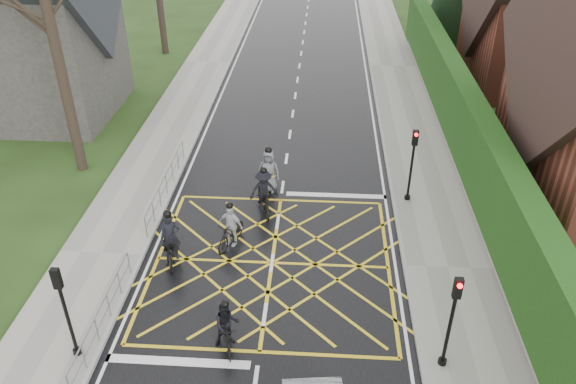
# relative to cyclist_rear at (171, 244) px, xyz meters

# --- Properties ---
(ground) EXTENTS (120.00, 120.00, 0.00)m
(ground) POSITION_rel_cyclist_rear_xyz_m (3.48, 0.02, -0.65)
(ground) COLOR black
(ground) RESTS_ON ground
(road) EXTENTS (9.00, 80.00, 0.01)m
(road) POSITION_rel_cyclist_rear_xyz_m (3.48, 0.02, -0.65)
(road) COLOR black
(road) RESTS_ON ground
(sidewalk_right) EXTENTS (3.00, 80.00, 0.15)m
(sidewalk_right) POSITION_rel_cyclist_rear_xyz_m (9.48, 0.02, -0.58)
(sidewalk_right) COLOR gray
(sidewalk_right) RESTS_ON ground
(sidewalk_left) EXTENTS (3.00, 80.00, 0.15)m
(sidewalk_left) POSITION_rel_cyclist_rear_xyz_m (-2.52, 0.02, -0.58)
(sidewalk_left) COLOR gray
(sidewalk_left) RESTS_ON ground
(stone_wall) EXTENTS (0.50, 38.00, 0.70)m
(stone_wall) POSITION_rel_cyclist_rear_xyz_m (11.23, 6.02, -0.30)
(stone_wall) COLOR slate
(stone_wall) RESTS_ON ground
(hedge) EXTENTS (0.90, 38.00, 2.80)m
(hedge) POSITION_rel_cyclist_rear_xyz_m (11.23, 6.02, 1.45)
(hedge) COLOR black
(hedge) RESTS_ON stone_wall
(house_far) EXTENTS (9.80, 8.80, 10.30)m
(house_far) POSITION_rel_cyclist_rear_xyz_m (18.23, 18.02, 3.71)
(house_far) COLOR brown
(house_far) RESTS_ON ground
(church) EXTENTS (8.80, 7.80, 11.00)m
(church) POSITION_rel_cyclist_rear_xyz_m (-10.06, 12.02, 4.27)
(church) COLOR #2D2B28
(church) RESTS_ON ground
(railing_south) EXTENTS (0.05, 5.04, 1.03)m
(railing_south) POSITION_rel_cyclist_rear_xyz_m (-1.17, -3.48, 0.13)
(railing_south) COLOR slate
(railing_south) RESTS_ON ground
(railing_north) EXTENTS (0.05, 6.04, 1.03)m
(railing_north) POSITION_rel_cyclist_rear_xyz_m (-1.17, 4.02, 0.13)
(railing_north) COLOR slate
(railing_north) RESTS_ON ground
(traffic_light_ne) EXTENTS (0.24, 0.31, 3.21)m
(traffic_light_ne) POSITION_rel_cyclist_rear_xyz_m (8.58, 4.22, 1.01)
(traffic_light_ne) COLOR black
(traffic_light_ne) RESTS_ON ground
(traffic_light_se) EXTENTS (0.24, 0.31, 3.21)m
(traffic_light_se) POSITION_rel_cyclist_rear_xyz_m (8.58, -4.18, 1.01)
(traffic_light_se) COLOR black
(traffic_light_se) RESTS_ON ground
(traffic_light_sw) EXTENTS (0.24, 0.31, 3.21)m
(traffic_light_sw) POSITION_rel_cyclist_rear_xyz_m (-1.62, -4.48, 1.01)
(traffic_light_sw) COLOR black
(traffic_light_sw) RESTS_ON ground
(cyclist_rear) EXTENTS (1.19, 2.18, 2.01)m
(cyclist_rear) POSITION_rel_cyclist_rear_xyz_m (0.00, 0.00, 0.00)
(cyclist_rear) COLOR black
(cyclist_rear) RESTS_ON ground
(cyclist_back) EXTENTS (0.90, 1.71, 1.65)m
(cyclist_back) POSITION_rel_cyclist_rear_xyz_m (2.53, -3.76, -0.03)
(cyclist_back) COLOR black
(cyclist_back) RESTS_ON ground
(cyclist_mid) EXTENTS (1.27, 2.08, 1.91)m
(cyclist_mid) POSITION_rel_cyclist_rear_xyz_m (2.89, 3.26, 0.04)
(cyclist_mid) COLOR black
(cyclist_mid) RESTS_ON ground
(cyclist_front) EXTENTS (1.12, 1.83, 1.78)m
(cyclist_front) POSITION_rel_cyclist_rear_xyz_m (1.93, 0.96, 0.00)
(cyclist_front) COLOR black
(cyclist_front) RESTS_ON ground
(cyclist_lead) EXTENTS (0.97, 2.16, 2.03)m
(cyclist_lead) POSITION_rel_cyclist_rear_xyz_m (2.94, 4.69, 0.05)
(cyclist_lead) COLOR gold
(cyclist_lead) RESTS_ON ground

